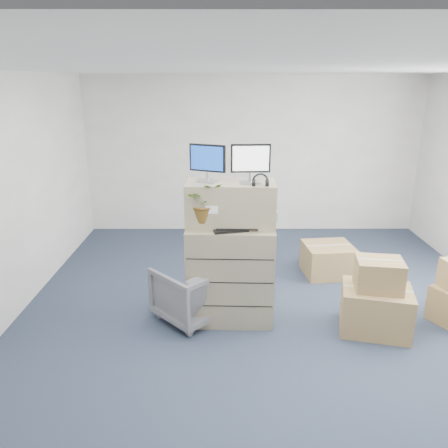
{
  "coord_description": "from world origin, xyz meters",
  "views": [
    {
      "loc": [
        -0.54,
        -4.37,
        2.68
      ],
      "look_at": [
        -0.53,
        0.4,
        1.11
      ],
      "focal_mm": 35.0,
      "sensor_mm": 36.0,
      "label": 1
    }
  ],
  "objects_px": {
    "filing_cabinet_lower": "(230,273)",
    "monitor_right": "(251,161)",
    "monitor_left": "(207,161)",
    "office_chair": "(191,290)",
    "potted_plant": "(204,207)",
    "water_bottle": "(234,215)",
    "keyboard": "(236,229)"
  },
  "relations": [
    {
      "from": "filing_cabinet_lower",
      "to": "monitor_right",
      "type": "xyz_separation_m",
      "value": [
        0.21,
        0.01,
        1.29
      ]
    },
    {
      "from": "filing_cabinet_lower",
      "to": "monitor_left",
      "type": "bearing_deg",
      "value": 165.63
    },
    {
      "from": "monitor_left",
      "to": "office_chair",
      "type": "xyz_separation_m",
      "value": [
        -0.21,
        -0.09,
        -1.49
      ]
    },
    {
      "from": "filing_cabinet_lower",
      "to": "office_chair",
      "type": "distance_m",
      "value": 0.51
    },
    {
      "from": "potted_plant",
      "to": "office_chair",
      "type": "height_order",
      "value": "potted_plant"
    },
    {
      "from": "filing_cabinet_lower",
      "to": "monitor_left",
      "type": "relative_size",
      "value": 2.79
    },
    {
      "from": "water_bottle",
      "to": "monitor_left",
      "type": "bearing_deg",
      "value": 170.41
    },
    {
      "from": "keyboard",
      "to": "office_chair",
      "type": "relative_size",
      "value": 0.7
    },
    {
      "from": "monitor_left",
      "to": "water_bottle",
      "type": "relative_size",
      "value": 1.63
    },
    {
      "from": "monitor_left",
      "to": "potted_plant",
      "type": "distance_m",
      "value": 0.5
    },
    {
      "from": "keyboard",
      "to": "office_chair",
      "type": "distance_m",
      "value": 0.95
    },
    {
      "from": "monitor_right",
      "to": "keyboard",
      "type": "height_order",
      "value": "monitor_right"
    },
    {
      "from": "keyboard",
      "to": "potted_plant",
      "type": "xyz_separation_m",
      "value": [
        -0.35,
        0.04,
        0.23
      ]
    },
    {
      "from": "water_bottle",
      "to": "potted_plant",
      "type": "relative_size",
      "value": 0.46
    },
    {
      "from": "monitor_right",
      "to": "water_bottle",
      "type": "xyz_separation_m",
      "value": [
        -0.17,
        0.01,
        -0.6
      ]
    },
    {
      "from": "filing_cabinet_lower",
      "to": "keyboard",
      "type": "xyz_separation_m",
      "value": [
        0.06,
        -0.12,
        0.58
      ]
    },
    {
      "from": "water_bottle",
      "to": "office_chair",
      "type": "bearing_deg",
      "value": -175.87
    },
    {
      "from": "monitor_right",
      "to": "potted_plant",
      "type": "relative_size",
      "value": 0.79
    },
    {
      "from": "keyboard",
      "to": "office_chair",
      "type": "xyz_separation_m",
      "value": [
        -0.52,
        0.11,
        -0.79
      ]
    },
    {
      "from": "monitor_left",
      "to": "monitor_right",
      "type": "xyz_separation_m",
      "value": [
        0.46,
        -0.06,
        0.01
      ]
    },
    {
      "from": "monitor_right",
      "to": "office_chair",
      "type": "bearing_deg",
      "value": 179.81
    },
    {
      "from": "filing_cabinet_lower",
      "to": "monitor_left",
      "type": "xyz_separation_m",
      "value": [
        -0.25,
        0.07,
        1.29
      ]
    },
    {
      "from": "monitor_left",
      "to": "office_chair",
      "type": "bearing_deg",
      "value": -135.33
    },
    {
      "from": "monitor_right",
      "to": "potted_plant",
      "type": "distance_m",
      "value": 0.7
    },
    {
      "from": "filing_cabinet_lower",
      "to": "water_bottle",
      "type": "xyz_separation_m",
      "value": [
        0.04,
        0.02,
        0.7
      ]
    },
    {
      "from": "filing_cabinet_lower",
      "to": "monitor_right",
      "type": "relative_size",
      "value": 2.68
    },
    {
      "from": "monitor_left",
      "to": "keyboard",
      "type": "height_order",
      "value": "monitor_left"
    },
    {
      "from": "monitor_right",
      "to": "potted_plant",
      "type": "height_order",
      "value": "monitor_right"
    },
    {
      "from": "keyboard",
      "to": "water_bottle",
      "type": "height_order",
      "value": "water_bottle"
    },
    {
      "from": "filing_cabinet_lower",
      "to": "water_bottle",
      "type": "relative_size",
      "value": 4.56
    },
    {
      "from": "monitor_right",
      "to": "water_bottle",
      "type": "bearing_deg",
      "value": 174.06
    },
    {
      "from": "monitor_left",
      "to": "water_bottle",
      "type": "distance_m",
      "value": 0.66
    }
  ]
}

